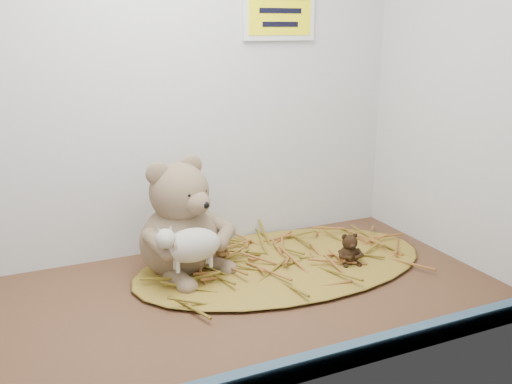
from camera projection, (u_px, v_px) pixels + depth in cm
name	position (u px, v px, depth cm)	size (l,w,h in cm)	color
alcove_shell	(183.00, 63.00, 105.34)	(120.40, 60.20, 90.40)	#3D2515
front_rail	(271.00, 376.00, 84.41)	(119.28, 2.20, 3.60)	#3B5970
straw_bed	(283.00, 263.00, 127.33)	(68.15, 39.57, 1.32)	olive
main_teddy	(178.00, 217.00, 120.36)	(20.56, 21.71, 25.50)	#897054
toy_lamb	(192.00, 245.00, 113.23)	(15.00, 9.15, 9.69)	beige
mini_teddy_tan	(218.00, 246.00, 126.93)	(5.22, 5.51, 6.48)	olive
mini_teddy_brown	(349.00, 247.00, 125.47)	(5.59, 5.90, 6.93)	black
wall_sign	(279.00, 11.00, 132.26)	(16.00, 1.20, 11.00)	yellow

